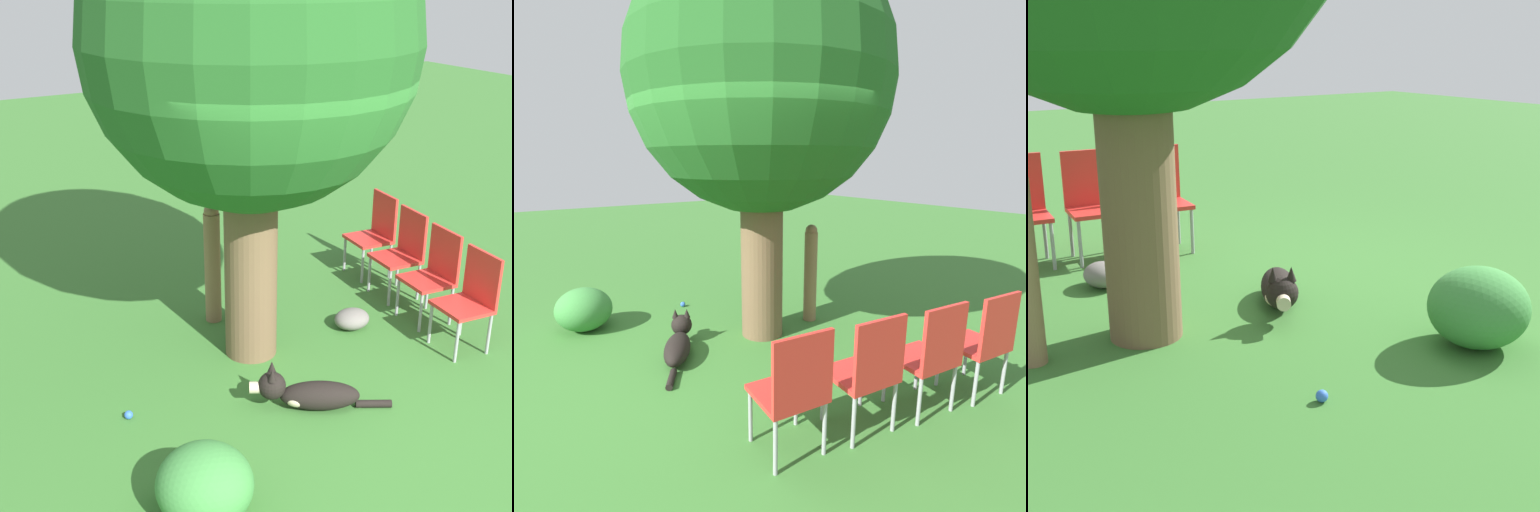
# 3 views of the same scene
# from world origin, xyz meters

# --- Properties ---
(ground_plane) EXTENTS (30.00, 30.00, 0.00)m
(ground_plane) POSITION_xyz_m (0.00, 0.00, 0.00)
(ground_plane) COLOR #38702D
(oak_tree) EXTENTS (2.67, 2.67, 4.07)m
(oak_tree) POSITION_xyz_m (-0.21, 1.01, 2.70)
(oak_tree) COLOR brown
(oak_tree) RESTS_ON ground_plane
(dog) EXTENTS (1.03, 0.66, 0.39)m
(dog) POSITION_xyz_m (-0.27, 0.01, 0.13)
(dog) COLOR black
(dog) RESTS_ON ground_plane
(fence_post) EXTENTS (0.16, 0.16, 1.21)m
(fence_post) POSITION_xyz_m (-0.21, 1.73, 0.61)
(fence_post) COLOR #846647
(fence_post) RESTS_ON ground_plane
(red_chair_0) EXTENTS (0.47, 0.48, 0.93)m
(red_chair_0) POSITION_xyz_m (1.55, 0.08, 0.52)
(red_chair_0) COLOR red
(red_chair_0) RESTS_ON ground_plane
(red_chair_1) EXTENTS (0.47, 0.48, 0.93)m
(red_chair_1) POSITION_xyz_m (1.66, 0.67, 0.52)
(red_chair_1) COLOR red
(red_chair_1) RESTS_ON ground_plane
(red_chair_2) EXTENTS (0.47, 0.48, 0.93)m
(red_chair_2) POSITION_xyz_m (1.78, 1.25, 0.52)
(red_chair_2) COLOR red
(red_chair_2) RESTS_ON ground_plane
(red_chair_3) EXTENTS (0.47, 0.48, 0.93)m
(red_chair_3) POSITION_xyz_m (1.89, 1.83, 0.52)
(red_chair_3) COLOR red
(red_chair_3) RESTS_ON ground_plane
(tennis_ball) EXTENTS (0.07, 0.07, 0.07)m
(tennis_ball) POSITION_xyz_m (-1.55, 0.60, 0.03)
(tennis_ball) COLOR blue
(tennis_ball) RESTS_ON ground_plane
(garden_rock) EXTENTS (0.36, 0.30, 0.19)m
(garden_rock) POSITION_xyz_m (0.86, 0.90, 0.10)
(garden_rock) COLOR slate
(garden_rock) RESTS_ON ground_plane
(low_shrub) EXTENTS (0.63, 0.63, 0.51)m
(low_shrub) POSITION_xyz_m (-1.51, -0.65, 0.25)
(low_shrub) COLOR #3D843D
(low_shrub) RESTS_ON ground_plane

